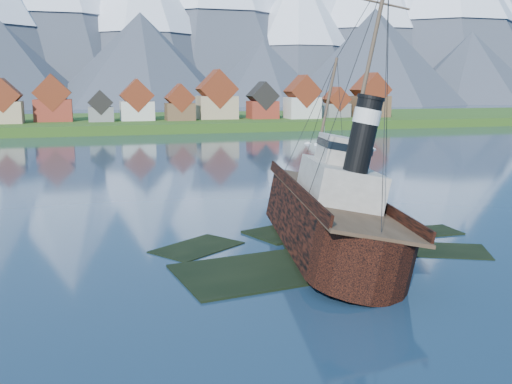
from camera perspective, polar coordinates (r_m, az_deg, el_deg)
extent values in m
plane|color=#172B41|center=(50.52, 5.54, -6.60)|extent=(1400.00, 1400.00, 0.00)
cube|color=black|center=(47.82, 3.06, -7.98)|extent=(19.08, 11.42, 1.00)
cube|color=black|center=(56.49, 9.70, -5.24)|extent=(15.15, 9.76, 1.00)
cube|color=black|center=(59.35, 4.10, -4.23)|extent=(11.45, 9.06, 1.00)
cube|color=black|center=(55.28, 17.62, -5.99)|extent=(10.27, 8.34, 1.00)
cube|color=black|center=(53.76, -5.88, -5.98)|extent=(9.42, 8.68, 1.00)
cube|color=black|center=(61.68, 16.85, -4.16)|extent=(6.00, 4.00, 1.00)
cube|color=#2A4E16|center=(215.98, -11.57, 6.50)|extent=(600.00, 80.00, 3.20)
cube|color=#3F3D38|center=(178.26, -10.50, 5.70)|extent=(600.00, 2.50, 2.00)
cube|color=tan|center=(196.46, -23.81, 7.30)|extent=(10.50, 9.00, 6.80)
cube|color=maroon|center=(196.30, -23.92, 8.83)|extent=(10.69, 9.18, 10.69)
cube|color=maroon|center=(201.16, -19.61, 7.70)|extent=(12.00, 8.50, 7.20)
cube|color=maroon|center=(201.00, -19.72, 9.33)|extent=(12.22, 8.67, 12.22)
cube|color=slate|center=(195.97, -15.25, 7.52)|extent=(8.00, 7.00, 4.80)
cube|color=black|center=(195.82, -15.31, 8.64)|extent=(8.15, 7.14, 8.15)
cube|color=beige|center=(199.54, -11.81, 7.95)|extent=(11.00, 9.50, 6.40)
cube|color=maroon|center=(199.38, -11.87, 9.44)|extent=(11.20, 9.69, 11.20)
cube|color=brown|center=(197.23, -7.61, 7.97)|extent=(9.50, 8.00, 5.80)
cube|color=maroon|center=(197.07, -7.65, 9.30)|extent=(9.67, 8.16, 9.67)
cube|color=tan|center=(204.68, -3.92, 8.44)|extent=(13.50, 10.00, 8.00)
cube|color=maroon|center=(204.53, -3.95, 10.24)|extent=(13.75, 10.20, 13.75)
cube|color=maroon|center=(205.88, 0.66, 8.22)|extent=(10.00, 8.50, 6.20)
cube|color=black|center=(205.73, 0.66, 9.59)|extent=(10.18, 8.67, 10.18)
cube|color=beige|center=(207.57, 4.64, 8.39)|extent=(11.50, 9.00, 7.50)
cube|color=maroon|center=(207.42, 4.67, 10.00)|extent=(11.71, 9.18, 11.71)
cube|color=slate|center=(217.08, 7.99, 8.09)|extent=(9.00, 7.50, 5.00)
cube|color=maroon|center=(216.94, 8.02, 9.18)|extent=(9.16, 7.65, 9.16)
cube|color=brown|center=(220.91, 11.33, 8.40)|extent=(12.50, 10.00, 7.80)
cube|color=maroon|center=(220.77, 11.39, 9.99)|extent=(12.73, 10.20, 12.73)
cone|color=#2D333D|center=(519.92, -11.43, 16.62)|extent=(170.00, 170.00, 145.00)
cone|color=#2D333D|center=(540.55, 4.23, 15.50)|extent=(150.00, 150.00, 125.00)
cone|color=white|center=(543.23, 4.27, 18.13)|extent=(93.00, 93.00, 75.00)
cone|color=#2D333D|center=(602.03, 10.68, 17.01)|extent=(200.00, 200.00, 170.00)
cone|color=#2D333D|center=(630.39, 18.17, 17.30)|extent=(230.00, 230.00, 190.00)
cone|color=#2D333D|center=(693.32, 21.59, 14.98)|extent=(180.00, 180.00, 155.00)
cone|color=#2D333D|center=(422.06, -23.91, 11.43)|extent=(120.00, 120.00, 58.00)
cone|color=#2D333D|center=(415.76, -11.36, 12.70)|extent=(136.00, 136.00, 66.00)
cone|color=#2D333D|center=(436.99, 0.72, 11.75)|extent=(110.00, 110.00, 50.00)
cone|color=#2D333D|center=(469.03, 11.68, 12.99)|extent=(150.00, 150.00, 75.00)
cone|color=#2D333D|center=(517.63, 20.62, 11.47)|extent=(124.00, 124.00, 60.00)
cube|color=black|center=(53.07, 6.59, -3.05)|extent=(7.62, 21.96, 4.57)
cone|color=black|center=(66.11, 1.79, -0.25)|extent=(7.62, 7.62, 7.62)
cylinder|color=black|center=(43.54, 12.23, -6.30)|extent=(7.62, 7.62, 4.57)
cube|color=#4C3826|center=(52.56, 6.64, -0.51)|extent=(7.47, 28.97, 0.27)
cube|color=black|center=(51.16, 2.88, -0.20)|extent=(0.22, 28.05, 0.98)
cube|color=black|center=(53.98, 10.23, 0.22)|extent=(0.22, 28.05, 0.98)
cube|color=#ADA89E|center=(50.79, 7.40, 0.96)|extent=(5.66, 9.26, 3.27)
cube|color=#ADA89E|center=(51.38, 6.99, 4.27)|extent=(3.92, 4.36, 2.40)
cylinder|color=black|center=(46.96, 9.30, 5.88)|extent=(2.07, 2.07, 6.10)
cylinder|color=silver|center=(46.86, 9.36, 7.74)|extent=(2.18, 2.18, 1.20)
cylinder|color=#473828|center=(59.78, 3.51, 7.32)|extent=(0.30, 0.30, 13.07)
cylinder|color=#473828|center=(49.14, 8.24, 13.62)|extent=(0.35, 0.35, 14.16)
cube|color=white|center=(137.93, 10.13, 4.34)|extent=(5.54, 8.23, 1.16)
cube|color=white|center=(137.83, 10.14, 4.71)|extent=(2.65, 2.86, 0.67)
cylinder|color=gray|center=(137.44, 10.21, 6.65)|extent=(0.13, 0.13, 10.03)
cube|color=white|center=(146.40, 6.82, 4.78)|extent=(7.16, 7.42, 1.05)
cube|color=white|center=(146.32, 6.83, 5.11)|extent=(2.91, 2.93, 0.61)
cylinder|color=gray|center=(145.97, 6.86, 6.77)|extent=(0.12, 0.12, 9.11)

